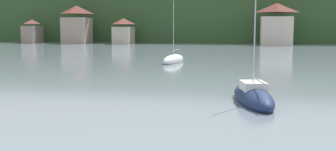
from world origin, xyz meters
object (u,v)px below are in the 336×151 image
object	(u,v)px
shore_building_westcentral	(77,25)
shore_building_west	(32,32)
shore_building_central	(124,31)
shore_building_eastcentral	(276,25)
sailboat_mid_2	(253,97)
sailboat_far_4	(173,60)

from	to	relation	value
shore_building_westcentral	shore_building_west	bearing A→B (deg)	-179.62
shore_building_west	shore_building_central	world-z (taller)	shore_building_central
shore_building_west	shore_building_westcentral	world-z (taller)	shore_building_westcentral
shore_building_central	shore_building_eastcentral	bearing A→B (deg)	-0.06
shore_building_west	sailboat_mid_2	world-z (taller)	sailboat_mid_2
shore_building_eastcentral	sailboat_mid_2	size ratio (longest dim) A/B	1.21
shore_building_westcentral	sailboat_mid_2	size ratio (longest dim) A/B	1.19
shore_building_westcentral	sailboat_far_4	xyz separation A→B (m)	(30.92, -44.19, -4.06)
shore_building_eastcentral	sailboat_mid_2	distance (m)	67.68
sailboat_mid_2	shore_building_eastcentral	bearing A→B (deg)	-18.23
sailboat_far_4	sailboat_mid_2	bearing A→B (deg)	29.93
sailboat_far_4	shore_building_westcentral	bearing A→B (deg)	-135.27
shore_building_west	shore_building_eastcentral	distance (m)	58.01
shore_building_westcentral	sailboat_far_4	bearing A→B (deg)	-55.02
shore_building_central	sailboat_mid_2	world-z (taller)	sailboat_mid_2
shore_building_central	shore_building_eastcentral	xyz separation A→B (m)	(34.79, -0.04, 1.54)
shore_building_west	sailboat_mid_2	distance (m)	84.22
shore_building_central	sailboat_far_4	bearing A→B (deg)	-66.44
shore_building_west	sailboat_far_4	distance (m)	61.31
shore_building_westcentral	shore_building_central	distance (m)	11.69
shore_building_westcentral	sailboat_mid_2	bearing A→B (deg)	-59.62
shore_building_westcentral	sailboat_mid_2	world-z (taller)	shore_building_westcentral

